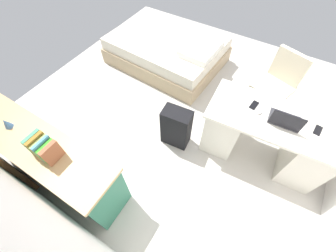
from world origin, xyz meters
TOP-DOWN VIEW (x-y plane):
  - ground_plane at (0.00, 0.00)m, footprint 5.03×5.03m
  - wall_back at (0.00, 2.01)m, footprint 4.03×0.10m
  - desk at (-1.06, 0.07)m, footprint 1.48×0.76m
  - office_chair at (-0.93, -0.77)m, footprint 0.58×0.58m
  - credenza at (0.88, 1.63)m, footprint 1.80×0.48m
  - bed at (0.94, -0.97)m, footprint 1.98×1.51m
  - suitcase_black at (-0.06, 0.46)m, footprint 0.38×0.26m
  - laptop at (-1.13, 0.11)m, footprint 0.33×0.24m
  - computer_mouse at (-0.87, 0.08)m, footprint 0.07×0.10m
  - cell_phone_near_laptop at (-1.46, 0.02)m, footprint 0.08×0.14m
  - cell_phone_by_mouse at (-0.79, 0.02)m, footprint 0.08×0.14m
  - book_row at (0.66, 1.63)m, footprint 0.28×0.17m
  - figurine_small at (1.25, 1.63)m, footprint 0.08×0.08m

SIDE VIEW (x-z plane):
  - ground_plane at x=0.00m, z-range 0.00..0.00m
  - bed at x=0.94m, z-range -0.05..0.53m
  - suitcase_black at x=-0.06m, z-range 0.00..0.61m
  - credenza at x=0.88m, z-range 0.00..0.78m
  - desk at x=-1.06m, z-range 0.02..0.77m
  - office_chair at x=-0.93m, z-range -0.05..0.89m
  - cell_phone_near_laptop at x=-1.46m, z-range 0.75..0.76m
  - cell_phone_by_mouse at x=-0.79m, z-range 0.75..0.76m
  - computer_mouse at x=-0.87m, z-range 0.75..0.78m
  - laptop at x=-1.13m, z-range 0.70..0.90m
  - figurine_small at x=1.25m, z-range 0.78..0.89m
  - book_row at x=0.66m, z-range 0.77..1.00m
  - wall_back at x=0.00m, z-range 0.00..2.65m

